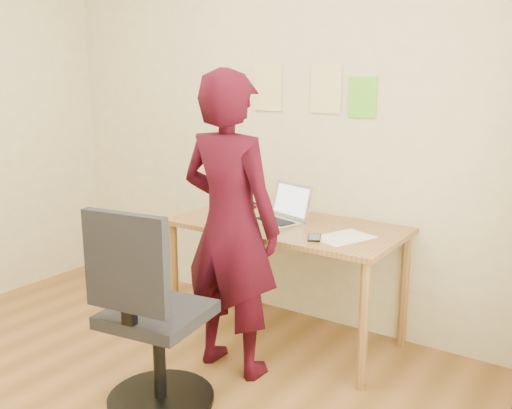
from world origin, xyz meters
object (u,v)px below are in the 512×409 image
Objects in this scene: laptop at (281,213)px; office_chair at (150,326)px; person at (230,226)px; phone at (314,238)px; desk at (286,237)px.

laptop is 0.37× the size of office_chair.
person reaches higher than laptop.
office_chair reaches higher than phone.
laptop is 0.52m from person.
person reaches higher than office_chair.
person is at bearing -96.87° from desk.
office_chair is (-0.42, -0.86, -0.30)m from phone.
desk is 0.85× the size of person.
laptop is at bearing 149.68° from desk.
desk is 0.52m from person.
office_chair reaches higher than laptop.
phone is at bearing 55.34° from office_chair.
laptop reaches higher than desk.
desk is 9.27× the size of phone.
desk is at bearing -13.32° from laptop.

